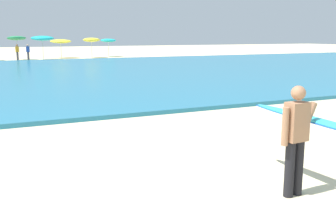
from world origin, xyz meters
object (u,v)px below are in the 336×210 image
at_px(beach_umbrella_7, 108,40).
at_px(beachgoer_near_row_mid, 17,52).
at_px(beach_umbrella_3, 16,38).
at_px(beach_umbrella_4, 42,38).
at_px(beachgoer_near_row_left, 28,52).
at_px(beach_umbrella_5, 61,41).
at_px(beach_umbrella_6, 91,40).
at_px(surfer_with_board, 308,129).

height_order(beach_umbrella_7, beachgoer_near_row_mid, beach_umbrella_7).
relative_size(beach_umbrella_3, beach_umbrella_4, 1.00).
bearing_deg(beachgoer_near_row_mid, beachgoer_near_row_left, -27.43).
height_order(beach_umbrella_5, beach_umbrella_6, beach_umbrella_6).
xyz_separation_m(beach_umbrella_4, beach_umbrella_5, (2.10, 2.01, -0.35)).
height_order(beach_umbrella_3, beach_umbrella_7, beach_umbrella_3).
bearing_deg(beach_umbrella_5, beachgoer_near_row_mid, -149.63).
height_order(beach_umbrella_3, beach_umbrella_6, beach_umbrella_3).
bearing_deg(beachgoer_near_row_left, beachgoer_near_row_mid, 152.57).
distance_m(surfer_with_board, beachgoer_near_row_mid, 35.99).
height_order(beach_umbrella_3, beachgoer_near_row_left, beach_umbrella_3).
bearing_deg(beachgoer_near_row_left, beach_umbrella_7, 21.94).
distance_m(beach_umbrella_6, beachgoer_near_row_left, 7.13).
xyz_separation_m(beach_umbrella_3, beachgoer_near_row_left, (0.86, -1.60, -1.29)).
bearing_deg(beach_umbrella_4, surfer_with_board, -90.80).
xyz_separation_m(beach_umbrella_4, beachgoer_near_row_mid, (-2.46, -0.66, -1.29)).
height_order(beach_umbrella_5, beach_umbrella_7, beach_umbrella_7).
distance_m(surfer_with_board, beach_umbrella_4, 36.62).
height_order(beach_umbrella_4, beachgoer_near_row_mid, beach_umbrella_4).
bearing_deg(beach_umbrella_7, beach_umbrella_5, -175.12).
xyz_separation_m(beachgoer_near_row_left, beachgoer_near_row_mid, (-0.93, 0.49, 0.00)).
bearing_deg(beach_umbrella_4, beachgoer_near_row_mid, -164.95).
height_order(beach_umbrella_6, beach_umbrella_7, beach_umbrella_6).
xyz_separation_m(beach_umbrella_5, beachgoer_near_row_mid, (-4.56, -2.67, -0.94)).
relative_size(beach_umbrella_6, beachgoer_near_row_mid, 1.37).
distance_m(beach_umbrella_4, beachgoer_near_row_mid, 2.85).
bearing_deg(beach_umbrella_5, beach_umbrella_6, -18.00).
distance_m(beach_umbrella_4, beach_umbrella_5, 2.93).
relative_size(beach_umbrella_4, beach_umbrella_5, 1.09).
relative_size(beach_umbrella_7, beachgoer_near_row_mid, 1.31).
distance_m(beach_umbrella_3, beach_umbrella_7, 10.04).
bearing_deg(beach_umbrella_6, beachgoer_near_row_left, -162.16).
bearing_deg(surfer_with_board, beachgoer_near_row_mid, 93.11).
xyz_separation_m(beach_umbrella_6, beach_umbrella_7, (2.27, 1.46, -0.09)).
bearing_deg(beach_umbrella_3, surfer_with_board, -87.11).
xyz_separation_m(surfer_with_board, beachgoer_near_row_left, (-1.02, 35.45, -0.19)).
xyz_separation_m(beach_umbrella_4, beach_umbrella_7, (7.45, 2.47, -0.29)).
bearing_deg(beachgoer_near_row_mid, beach_umbrella_4, 15.05).
bearing_deg(beach_umbrella_4, beach_umbrella_3, 169.15).
xyz_separation_m(beach_umbrella_4, beach_umbrella_6, (5.18, 1.01, -0.20)).
bearing_deg(beach_umbrella_6, beach_umbrella_7, 32.70).
height_order(beach_umbrella_4, beachgoer_near_row_left, beach_umbrella_4).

